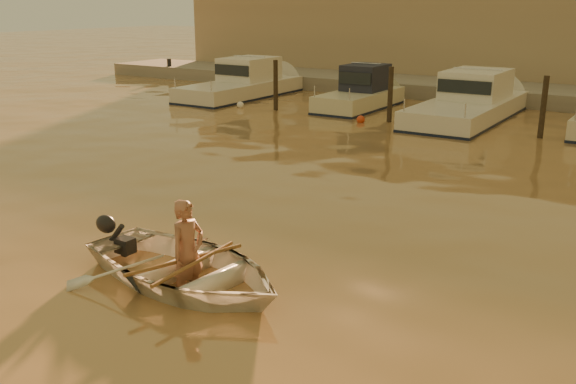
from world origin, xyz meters
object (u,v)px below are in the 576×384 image
Objects in this scene: moored_boat_1 at (360,93)px; moored_boat_2 at (469,102)px; moored_boat_0 at (241,83)px; dinghy at (184,268)px; person at (188,253)px.

moored_boat_1 is 0.67× the size of moored_boat_2.
moored_boat_0 is 6.09m from moored_boat_1.
dinghy is 2.22× the size of person.
dinghy is 0.65× the size of moored_boat_1.
moored_boat_1 is at bearing 24.27° from person.
moored_boat_0 and moored_boat_2 have the same top height.
moored_boat_0 is 10.63m from moored_boat_2.
dinghy is 16.91m from moored_boat_2.
dinghy is at bearing 90.00° from person.
dinghy is 0.49× the size of moored_boat_0.
moored_boat_0 is (-11.49, 16.88, 0.36)m from dinghy.
moored_boat_1 is at bearing 180.00° from moored_boat_2.
person is 0.29× the size of moored_boat_1.
person is 16.92m from moored_boat_2.
dinghy is 20.42m from moored_boat_0.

